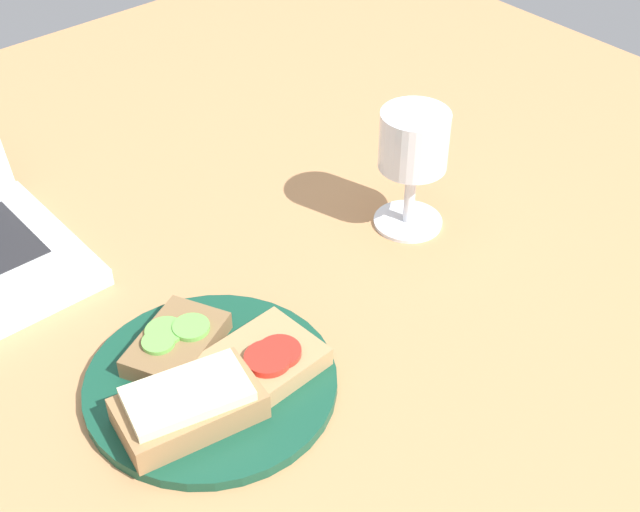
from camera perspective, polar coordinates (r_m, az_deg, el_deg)
wooden_table at (r=85.47cm, az=-1.40°, el=-4.22°), size 140.00×140.00×3.00cm
plate at (r=77.68cm, az=-6.99°, el=-8.07°), size 21.73×21.73×1.02cm
sandwich_with_cucumber at (r=79.28cm, az=-9.18°, el=-5.52°), size 11.01×9.51×2.32cm
sandwich_with_cheese at (r=73.36cm, az=-8.40°, el=-9.44°), size 12.44×8.39×3.44cm
sandwich_with_tomato at (r=76.89cm, az=-3.63°, el=-6.73°), size 10.00×8.14×2.44cm
wine_glass at (r=90.07cm, az=6.01°, el=6.99°), size 7.30×7.30×13.32cm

